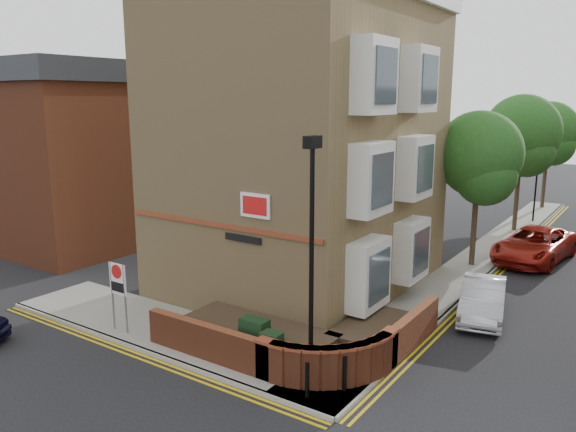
# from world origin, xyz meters

# --- Properties ---
(ground) EXTENTS (120.00, 120.00, 0.00)m
(ground) POSITION_xyz_m (0.00, 0.00, 0.00)
(ground) COLOR black
(ground) RESTS_ON ground
(pavement_corner) EXTENTS (13.00, 3.00, 0.12)m
(pavement_corner) POSITION_xyz_m (-3.50, 1.50, 0.06)
(pavement_corner) COLOR gray
(pavement_corner) RESTS_ON ground
(pavement_main) EXTENTS (2.00, 32.00, 0.12)m
(pavement_main) POSITION_xyz_m (2.00, 16.00, 0.06)
(pavement_main) COLOR gray
(pavement_main) RESTS_ON ground
(kerb_side) EXTENTS (13.00, 0.15, 0.12)m
(kerb_side) POSITION_xyz_m (-3.50, 0.00, 0.06)
(kerb_side) COLOR gray
(kerb_side) RESTS_ON ground
(kerb_main_near) EXTENTS (0.15, 32.00, 0.12)m
(kerb_main_near) POSITION_xyz_m (3.00, 16.00, 0.06)
(kerb_main_near) COLOR gray
(kerb_main_near) RESTS_ON ground
(yellow_lines_side) EXTENTS (13.00, 0.28, 0.01)m
(yellow_lines_side) POSITION_xyz_m (-3.50, -0.25, 0.01)
(yellow_lines_side) COLOR gold
(yellow_lines_side) RESTS_ON ground
(yellow_lines_main) EXTENTS (0.28, 32.00, 0.01)m
(yellow_lines_main) POSITION_xyz_m (3.25, 16.00, 0.01)
(yellow_lines_main) COLOR gold
(yellow_lines_main) RESTS_ON ground
(corner_building) EXTENTS (8.95, 10.40, 13.60)m
(corner_building) POSITION_xyz_m (-2.84, 8.00, 6.23)
(corner_building) COLOR tan
(corner_building) RESTS_ON ground
(garden_wall) EXTENTS (6.80, 6.00, 1.20)m
(garden_wall) POSITION_xyz_m (0.00, 2.50, 0.00)
(garden_wall) COLOR brown
(garden_wall) RESTS_ON ground
(lamppost) EXTENTS (0.25, 0.50, 6.30)m
(lamppost) POSITION_xyz_m (1.60, 1.20, 3.34)
(lamppost) COLOR black
(lamppost) RESTS_ON pavement_corner
(utility_cabinet_large) EXTENTS (0.80, 0.45, 1.20)m
(utility_cabinet_large) POSITION_xyz_m (-0.30, 1.30, 0.72)
(utility_cabinet_large) COLOR black
(utility_cabinet_large) RESTS_ON pavement_corner
(utility_cabinet_small) EXTENTS (0.55, 0.40, 1.10)m
(utility_cabinet_small) POSITION_xyz_m (0.50, 1.00, 0.67)
(utility_cabinet_small) COLOR black
(utility_cabinet_small) RESTS_ON pavement_corner
(bollard_near) EXTENTS (0.11, 0.11, 0.90)m
(bollard_near) POSITION_xyz_m (2.00, 0.40, 0.57)
(bollard_near) COLOR black
(bollard_near) RESTS_ON pavement_corner
(bollard_far) EXTENTS (0.11, 0.11, 0.90)m
(bollard_far) POSITION_xyz_m (2.60, 1.20, 0.57)
(bollard_far) COLOR black
(bollard_far) RESTS_ON pavement_corner
(zone_sign) EXTENTS (0.72, 0.07, 2.20)m
(zone_sign) POSITION_xyz_m (-5.00, 0.50, 1.64)
(zone_sign) COLOR slate
(zone_sign) RESTS_ON pavement_corner
(side_building) EXTENTS (6.40, 10.40, 9.00)m
(side_building) POSITION_xyz_m (-15.00, 8.00, 4.55)
(side_building) COLOR brown
(side_building) RESTS_ON ground
(tree_near) EXTENTS (3.64, 3.65, 6.70)m
(tree_near) POSITION_xyz_m (2.00, 14.05, 4.70)
(tree_near) COLOR #382B1E
(tree_near) RESTS_ON pavement_main
(tree_mid) EXTENTS (4.03, 4.03, 7.42)m
(tree_mid) POSITION_xyz_m (2.00, 22.05, 5.20)
(tree_mid) COLOR #382B1E
(tree_mid) RESTS_ON pavement_main
(tree_far) EXTENTS (3.81, 3.81, 7.00)m
(tree_far) POSITION_xyz_m (2.00, 30.05, 4.91)
(tree_far) COLOR #382B1E
(tree_far) RESTS_ON pavement_main
(traffic_light_assembly) EXTENTS (0.20, 0.16, 4.20)m
(traffic_light_assembly) POSITION_xyz_m (2.40, 25.00, 2.78)
(traffic_light_assembly) COLOR black
(traffic_light_assembly) RESTS_ON pavement_main
(silver_car_near) EXTENTS (2.18, 4.14, 1.30)m
(silver_car_near) POSITION_xyz_m (4.02, 8.34, 0.65)
(silver_car_near) COLOR #BBBCC3
(silver_car_near) RESTS_ON ground
(red_car_main) EXTENTS (3.18, 5.73, 1.52)m
(red_car_main) POSITION_xyz_m (4.07, 16.53, 0.76)
(red_car_main) COLOR #9F1A11
(red_car_main) RESTS_ON ground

